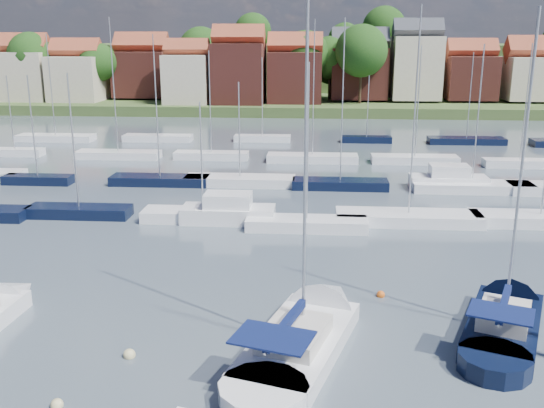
{
  "coord_description": "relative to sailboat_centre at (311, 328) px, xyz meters",
  "views": [
    {
      "loc": [
        1.27,
        -23.52,
        13.43
      ],
      "look_at": [
        -1.54,
        14.0,
        3.13
      ],
      "focal_mm": 40.0,
      "sensor_mm": 36.0,
      "label": 1
    }
  ],
  "objects": [
    {
      "name": "marina_field",
      "position": [
        0.74,
        32.79,
        0.09
      ],
      "size": [
        79.62,
        41.41,
        15.93
      ],
      "color": "white",
      "rests_on": "ground"
    },
    {
      "name": "sailboat_navy",
      "position": [
        9.51,
        1.97,
        0.01
      ],
      "size": [
        7.1,
        11.87,
        16.02
      ],
      "rotation": [
        0.0,
        0.0,
        1.19
      ],
      "color": "black",
      "rests_on": "ground"
    },
    {
      "name": "buoy_b",
      "position": [
        -9.48,
        -6.54,
        -0.35
      ],
      "size": [
        0.49,
        0.49,
        0.49
      ],
      "primitive_type": "sphere",
      "color": "beige",
      "rests_on": "ground"
    },
    {
      "name": "far_shore_town",
      "position": [
        1.06,
        130.31,
        4.26
      ],
      "size": [
        212.46,
        90.0,
        22.27
      ],
      "color": "#46562B",
      "rests_on": "ground"
    },
    {
      "name": "buoy_e",
      "position": [
        3.7,
        4.63,
        -0.35
      ],
      "size": [
        0.45,
        0.45,
        0.45
      ],
      "primitive_type": "sphere",
      "color": "#D85914",
      "rests_on": "ground"
    },
    {
      "name": "sailboat_centre",
      "position": [
        0.0,
        0.0,
        0.0
      ],
      "size": [
        7.14,
        13.7,
        17.92
      ],
      "rotation": [
        0.0,
        0.0,
        1.28
      ],
      "color": "white",
      "rests_on": "ground"
    },
    {
      "name": "ground",
      "position": [
        -1.17,
        37.64,
        -0.35
      ],
      "size": [
        260.0,
        260.0,
        0.0
      ],
      "primitive_type": "plane",
      "color": "#43505B",
      "rests_on": "ground"
    },
    {
      "name": "buoy_d",
      "position": [
        -0.72,
        -4.48,
        -0.35
      ],
      "size": [
        0.53,
        0.53,
        0.53
      ],
      "primitive_type": "sphere",
      "color": "beige",
      "rests_on": "ground"
    },
    {
      "name": "buoy_c",
      "position": [
        -7.89,
        -2.67,
        -0.35
      ],
      "size": [
        0.54,
        0.54,
        0.54
      ],
      "primitive_type": "sphere",
      "color": "beige",
      "rests_on": "ground"
    }
  ]
}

